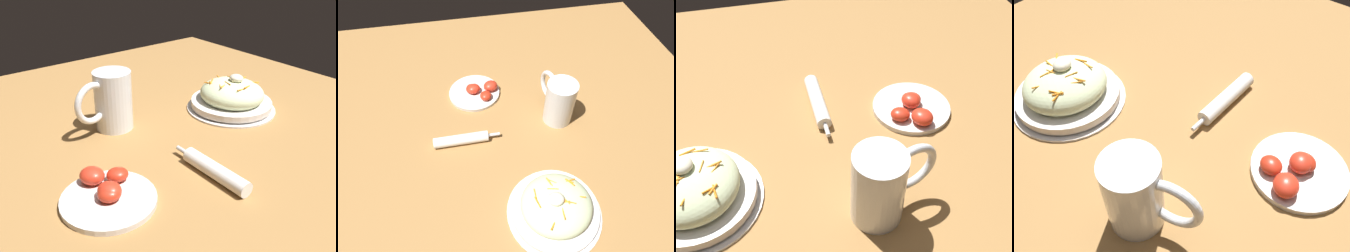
% 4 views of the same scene
% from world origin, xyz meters
% --- Properties ---
extents(ground_plane, '(1.43, 1.43, 0.00)m').
position_xyz_m(ground_plane, '(0.00, 0.00, 0.00)').
color(ground_plane, '#9E703D').
extents(salad_plate, '(0.24, 0.24, 0.10)m').
position_xyz_m(salad_plate, '(0.05, -0.27, 0.03)').
color(salad_plate, silver).
rests_on(salad_plate, ground_plane).
extents(beer_mug, '(0.09, 0.16, 0.14)m').
position_xyz_m(beer_mug, '(0.15, 0.05, 0.07)').
color(beer_mug, white).
rests_on(beer_mug, ground_plane).
extents(napkin_roll, '(0.20, 0.03, 0.03)m').
position_xyz_m(napkin_roll, '(-0.16, 0.00, 0.02)').
color(napkin_roll, white).
rests_on(napkin_roll, ground_plane).
extents(tomato_plate, '(0.18, 0.17, 0.04)m').
position_xyz_m(tomato_plate, '(-0.09, 0.20, 0.01)').
color(tomato_plate, silver).
rests_on(tomato_plate, ground_plane).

